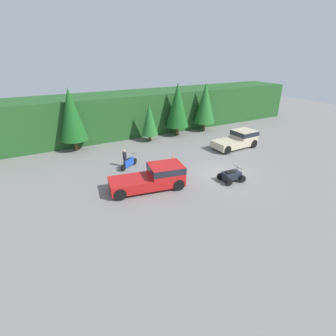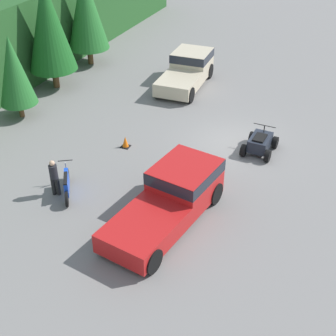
% 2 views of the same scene
% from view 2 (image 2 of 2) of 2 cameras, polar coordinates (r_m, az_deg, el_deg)
% --- Properties ---
extents(ground_plane, '(80.00, 80.00, 0.00)m').
position_cam_2_polar(ground_plane, '(22.98, 8.03, 2.97)').
color(ground_plane, slate).
extents(tree_mid_left, '(1.94, 1.94, 4.40)m').
position_cam_2_polar(tree_mid_left, '(25.45, -18.30, 11.20)').
color(tree_mid_left, brown).
rests_on(tree_mid_left, ground_plane).
extents(tree_mid_right, '(2.80, 2.80, 6.36)m').
position_cam_2_polar(tree_mid_right, '(28.35, -14.39, 16.52)').
color(tree_mid_right, brown).
rests_on(tree_mid_right, ground_plane).
extents(tree_right, '(2.68, 2.68, 6.10)m').
position_cam_2_polar(tree_right, '(31.72, -9.98, 18.50)').
color(tree_right, brown).
rests_on(tree_right, ground_plane).
extents(pickup_truck_red, '(5.90, 3.11, 1.79)m').
position_cam_2_polar(pickup_truck_red, '(17.67, 0.57, -3.37)').
color(pickup_truck_red, red).
rests_on(pickup_truck_red, ground_plane).
extents(pickup_truck_second, '(5.10, 2.45, 1.79)m').
position_cam_2_polar(pickup_truck_second, '(28.94, 2.42, 11.99)').
color(pickup_truck_second, beige).
rests_on(pickup_truck_second, ground_plane).
extents(dirt_bike, '(1.98, 1.33, 1.13)m').
position_cam_2_polar(dirt_bike, '(19.56, -12.25, -1.91)').
color(dirt_bike, black).
rests_on(dirt_bike, ground_plane).
extents(quad_atv, '(1.97, 1.44, 1.15)m').
position_cam_2_polar(quad_atv, '(22.32, 11.14, 2.99)').
color(quad_atv, black).
rests_on(quad_atv, ground_plane).
extents(rider_person, '(0.43, 0.43, 1.63)m').
position_cam_2_polar(rider_person, '(19.36, -13.72, -1.01)').
color(rider_person, black).
rests_on(rider_person, ground_plane).
extents(traffic_cone, '(0.42, 0.42, 0.55)m').
position_cam_2_polar(traffic_cone, '(22.46, -5.22, 3.15)').
color(traffic_cone, black).
rests_on(traffic_cone, ground_plane).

